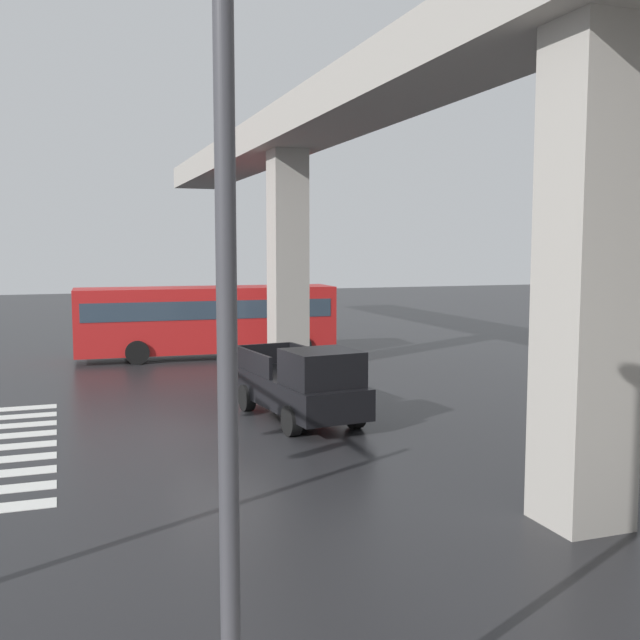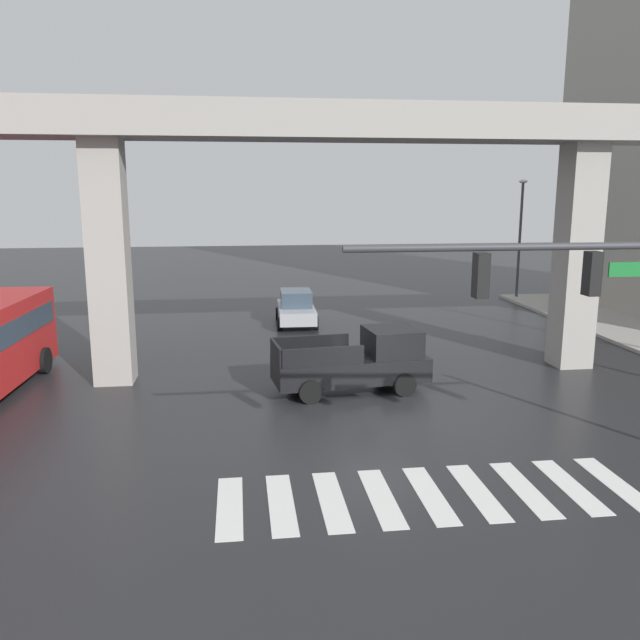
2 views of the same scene
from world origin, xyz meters
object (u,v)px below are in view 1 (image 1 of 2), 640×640
sedan_silver (609,363)px  street_lamp_near_corner (226,265)px  pickup_truck (303,385)px  city_bus (207,317)px

sedan_silver → street_lamp_near_corner: street_lamp_near_corner is taller
pickup_truck → sedan_silver: 11.13m
pickup_truck → street_lamp_near_corner: street_lamp_near_corner is taller
street_lamp_near_corner → city_bus: bearing=169.5°
pickup_truck → street_lamp_near_corner: size_ratio=0.73×
city_bus → sedan_silver: size_ratio=2.51×
city_bus → street_lamp_near_corner: (25.68, -4.75, 2.83)m
sedan_silver → street_lamp_near_corner: bearing=-48.3°
pickup_truck → sedan_silver: size_ratio=1.21×
pickup_truck → sedan_silver: (-1.11, 11.07, -0.14)m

